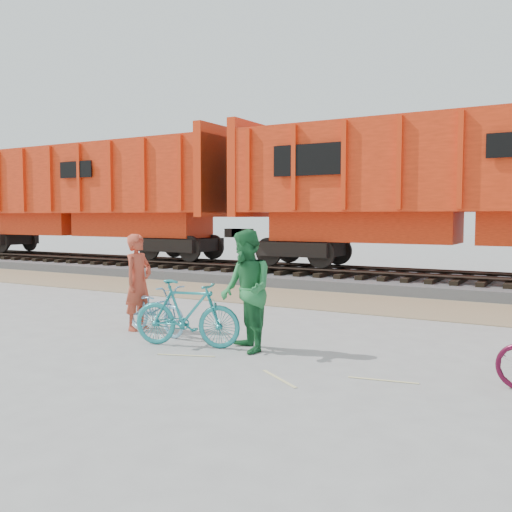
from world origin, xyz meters
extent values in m
plane|color=#9E9E99|center=(0.00, 0.00, 0.00)|extent=(120.00, 120.00, 0.00)
cube|color=#9F8563|center=(0.00, 5.50, 0.01)|extent=(120.00, 3.00, 0.02)
cube|color=slate|center=(0.00, 9.00, 0.15)|extent=(120.00, 4.00, 0.30)
cube|color=black|center=(-6.50, 9.00, 0.36)|extent=(0.22, 2.60, 0.12)
cube|color=black|center=(0.00, 9.00, 0.36)|extent=(0.22, 2.60, 0.12)
cylinder|color=#382821|center=(0.00, 8.28, 0.48)|extent=(120.00, 0.12, 0.12)
cylinder|color=#382821|center=(0.00, 9.72, 0.48)|extent=(120.00, 0.12, 0.12)
cube|color=black|center=(-13.56, 9.00, 0.94)|extent=(11.20, 2.20, 0.80)
cube|color=#F13811|center=(-13.56, 9.00, 1.79)|extent=(11.76, 1.65, 0.90)
cube|color=#F13811|center=(-13.56, 9.00, 3.54)|extent=(14.00, 3.00, 2.60)
cube|color=red|center=(-6.71, 9.00, 3.64)|extent=(0.30, 3.06, 3.10)
cube|color=black|center=(1.44, 9.00, 0.94)|extent=(11.20, 2.20, 0.80)
cube|color=#F13811|center=(1.44, 9.00, 1.79)|extent=(11.76, 1.65, 0.90)
cube|color=#F13811|center=(1.44, 9.00, 3.54)|extent=(14.00, 3.00, 2.60)
cube|color=red|center=(-5.41, 9.00, 3.64)|extent=(0.30, 3.06, 3.10)
cube|color=black|center=(-2.76, 7.42, 3.74)|extent=(2.20, 0.04, 0.90)
imported|color=#7EB8D7|center=(-2.47, 0.27, 0.45)|extent=(1.80, 1.06, 0.89)
imported|color=teal|center=(-1.35, -0.30, 0.54)|extent=(1.88, 0.93, 1.09)
imported|color=#BC442C|center=(-2.97, 0.37, 0.89)|extent=(0.45, 0.67, 1.79)
imported|color=#24743A|center=(-0.35, -0.10, 0.96)|extent=(1.18, 1.16, 1.92)
camera|label=1|loc=(4.16, -7.68, 2.12)|focal=40.00mm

